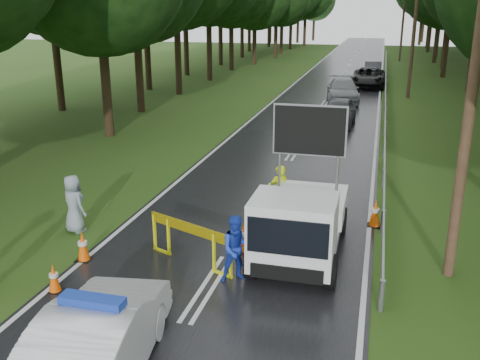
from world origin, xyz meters
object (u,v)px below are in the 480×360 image
(police_sedan, at_px, (96,343))
(queue_car_fourth, at_px, (373,70))
(work_truck, at_px, (300,222))
(queue_car_third, at_px, (368,77))
(civilian, at_px, (237,249))
(queue_car_second, at_px, (343,90))
(officer, at_px, (279,192))
(barrier, at_px, (190,233))
(queue_car_first, at_px, (339,112))

(police_sedan, height_order, queue_car_fourth, police_sedan)
(police_sedan, relative_size, work_truck, 1.00)
(work_truck, bearing_deg, queue_car_third, 88.65)
(civilian, bearing_deg, queue_car_second, 60.66)
(police_sedan, distance_m, officer, 8.00)
(queue_car_fourth, bearing_deg, officer, -94.11)
(barrier, height_order, queue_car_second, queue_car_second)
(queue_car_third, bearing_deg, queue_car_first, -93.48)
(barrier, bearing_deg, police_sedan, -67.51)
(work_truck, relative_size, queue_car_second, 0.91)
(work_truck, relative_size, barrier, 1.90)
(queue_car_fourth, bearing_deg, police_sedan, -95.62)
(barrier, xyz_separation_m, queue_car_third, (3.17, 31.41, -0.06))
(police_sedan, bearing_deg, civilian, -117.67)
(police_sedan, distance_m, queue_car_second, 28.87)
(civilian, relative_size, queue_car_fourth, 0.38)
(queue_car_third, xyz_separation_m, queue_car_fourth, (0.19, 6.00, -0.06))
(officer, bearing_deg, barrier, 31.22)
(civilian, xyz_separation_m, queue_car_fourth, (2.07, 37.91, -0.11))
(work_truck, bearing_deg, queue_car_fourth, 88.57)
(police_sedan, relative_size, officer, 2.79)
(civilian, xyz_separation_m, queue_car_third, (1.88, 31.91, -0.04))
(civilian, bearing_deg, queue_car_first, 59.10)
(police_sedan, height_order, civilian, police_sedan)
(work_truck, bearing_deg, barrier, -158.76)
(work_truck, xyz_separation_m, queue_car_third, (0.69, 30.45, -0.23))
(queue_car_third, relative_size, queue_car_fourth, 1.30)
(police_sedan, xyz_separation_m, queue_car_fourth, (3.40, 41.80, -0.04))
(officer, height_order, queue_car_first, officer)
(barrier, relative_size, civilian, 1.52)
(work_truck, height_order, queue_car_first, work_truck)
(officer, xyz_separation_m, queue_car_fourth, (1.86, 33.95, -0.13))
(barrier, bearing_deg, civilian, 1.86)
(police_sedan, distance_m, barrier, 4.39)
(police_sedan, distance_m, work_truck, 5.92)
(officer, relative_size, queue_car_fourth, 0.39)
(civilian, distance_m, queue_car_second, 24.94)
(work_truck, height_order, officer, work_truck)
(work_truck, xyz_separation_m, civilian, (-1.19, -1.46, -0.19))
(barrier, xyz_separation_m, queue_car_second, (1.75, 24.43, -0.08))
(work_truck, relative_size, queue_car_first, 1.11)
(queue_car_first, bearing_deg, queue_car_third, 87.24)
(queue_car_third, bearing_deg, queue_car_fourth, 88.99)
(police_sedan, height_order, work_truck, work_truck)
(barrier, distance_m, civilian, 1.38)
(queue_car_fourth, bearing_deg, barrier, -96.10)
(work_truck, xyz_separation_m, queue_car_fourth, (0.88, 36.45, -0.30))
(civilian, height_order, queue_car_third, civilian)
(queue_car_second, height_order, queue_car_fourth, queue_car_second)
(queue_car_third, bearing_deg, work_truck, -90.51)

